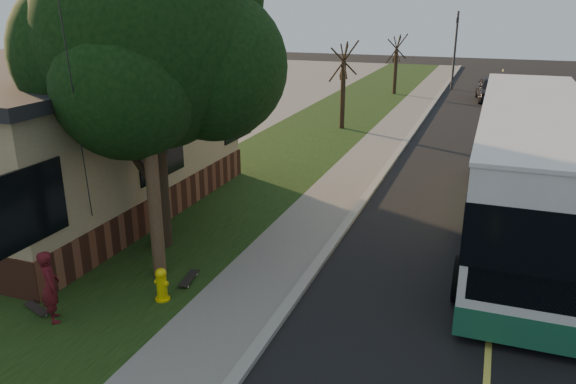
{
  "coord_description": "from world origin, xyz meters",
  "views": [
    {
      "loc": [
        3.6,
        -9.03,
        6.12
      ],
      "look_at": [
        -1.11,
        3.7,
        1.5
      ],
      "focal_mm": 35.0,
      "sensor_mm": 36.0,
      "label": 1
    }
  ],
  "objects_px": {
    "bare_tree_near": "(343,86)",
    "distant_car": "(492,89)",
    "bare_tree_far": "(396,65)",
    "skateboard_spare": "(37,309)",
    "skateboarder": "(50,286)",
    "fire_hydrant": "(162,284)",
    "skateboard_main": "(189,278)",
    "leafy_tree": "(151,44)",
    "utility_pole": "(144,77)",
    "transit_bus": "(530,165)",
    "dumpster": "(170,153)",
    "traffic_signal": "(455,45)"
  },
  "relations": [
    {
      "from": "traffic_signal",
      "to": "distant_car",
      "type": "xyz_separation_m",
      "value": [
        2.82,
        -4.29,
        -2.4
      ]
    },
    {
      "from": "utility_pole",
      "to": "bare_tree_far",
      "type": "bearing_deg",
      "value": 89.4
    },
    {
      "from": "bare_tree_near",
      "to": "skateboarder",
      "type": "relative_size",
      "value": 2.86
    },
    {
      "from": "utility_pole",
      "to": "bare_tree_near",
      "type": "distance_m",
      "value": 17.19
    },
    {
      "from": "bare_tree_far",
      "to": "skateboard_spare",
      "type": "distance_m",
      "value": 31.42
    },
    {
      "from": "leafy_tree",
      "to": "bare_tree_near",
      "type": "relative_size",
      "value": 1.81
    },
    {
      "from": "bare_tree_far",
      "to": "traffic_signal",
      "type": "bearing_deg",
      "value": 48.81
    },
    {
      "from": "utility_pole",
      "to": "skateboarder",
      "type": "xyz_separation_m",
      "value": [
        -0.88,
        -2.44,
        -3.81
      ]
    },
    {
      "from": "traffic_signal",
      "to": "distant_car",
      "type": "height_order",
      "value": "traffic_signal"
    },
    {
      "from": "leafy_tree",
      "to": "bare_tree_near",
      "type": "bearing_deg",
      "value": 87.5
    },
    {
      "from": "bare_tree_near",
      "to": "skateboard_main",
      "type": "xyz_separation_m",
      "value": [
        1.0,
        -17.05,
        -2.02
      ]
    },
    {
      "from": "transit_bus",
      "to": "distant_car",
      "type": "bearing_deg",
      "value": 93.48
    },
    {
      "from": "fire_hydrant",
      "to": "dumpster",
      "type": "xyz_separation_m",
      "value": [
        -5.22,
        8.9,
        0.2
      ]
    },
    {
      "from": "fire_hydrant",
      "to": "utility_pole",
      "type": "height_order",
      "value": "utility_pole"
    },
    {
      "from": "distant_car",
      "to": "skateboard_spare",
      "type": "bearing_deg",
      "value": -111.04
    },
    {
      "from": "bare_tree_near",
      "to": "transit_bus",
      "type": "distance_m",
      "value": 13.64
    },
    {
      "from": "bare_tree_near",
      "to": "skateboarder",
      "type": "distance_m",
      "value": 19.5
    },
    {
      "from": "fire_hydrant",
      "to": "traffic_signal",
      "type": "relative_size",
      "value": 0.13
    },
    {
      "from": "fire_hydrant",
      "to": "bare_tree_far",
      "type": "height_order",
      "value": "bare_tree_far"
    },
    {
      "from": "leafy_tree",
      "to": "bare_tree_far",
      "type": "bearing_deg",
      "value": 87.55
    },
    {
      "from": "leafy_tree",
      "to": "bare_tree_far",
      "type": "relative_size",
      "value": 1.94
    },
    {
      "from": "transit_bus",
      "to": "skateboard_main",
      "type": "bearing_deg",
      "value": -139.49
    },
    {
      "from": "traffic_signal",
      "to": "skateboard_main",
      "type": "bearing_deg",
      "value": -95.19
    },
    {
      "from": "skateboarder",
      "to": "skateboard_spare",
      "type": "bearing_deg",
      "value": 27.7
    },
    {
      "from": "utility_pole",
      "to": "bare_tree_near",
      "type": "height_order",
      "value": "utility_pole"
    },
    {
      "from": "traffic_signal",
      "to": "skateboarder",
      "type": "height_order",
      "value": "traffic_signal"
    },
    {
      "from": "skateboarder",
      "to": "skateboard_spare",
      "type": "xyz_separation_m",
      "value": [
        -0.59,
        0.14,
        -0.7
      ]
    },
    {
      "from": "transit_bus",
      "to": "dumpster",
      "type": "height_order",
      "value": "transit_bus"
    },
    {
      "from": "distant_car",
      "to": "skateboarder",
      "type": "bearing_deg",
      "value": -109.95
    },
    {
      "from": "leafy_tree",
      "to": "skateboard_spare",
      "type": "height_order",
      "value": "leafy_tree"
    },
    {
      "from": "skateboard_spare",
      "to": "distant_car",
      "type": "relative_size",
      "value": 0.18
    },
    {
      "from": "fire_hydrant",
      "to": "skateboard_main",
      "type": "relative_size",
      "value": 0.84
    },
    {
      "from": "leafy_tree",
      "to": "distant_car",
      "type": "relative_size",
      "value": 1.75
    },
    {
      "from": "skateboarder",
      "to": "dumpster",
      "type": "relative_size",
      "value": 0.97
    },
    {
      "from": "skateboard_spare",
      "to": "distant_car",
      "type": "distance_m",
      "value": 32.06
    },
    {
      "from": "utility_pole",
      "to": "dumpster",
      "type": "height_order",
      "value": "utility_pole"
    },
    {
      "from": "bare_tree_near",
      "to": "distant_car",
      "type": "xyz_separation_m",
      "value": [
        6.82,
        11.71,
        -1.39
      ]
    },
    {
      "from": "skateboarder",
      "to": "traffic_signal",
      "type": "bearing_deg",
      "value": -56.93
    },
    {
      "from": "dumpster",
      "to": "fire_hydrant",
      "type": "bearing_deg",
      "value": -59.58
    },
    {
      "from": "utility_pole",
      "to": "skateboarder",
      "type": "height_order",
      "value": "utility_pole"
    },
    {
      "from": "fire_hydrant",
      "to": "skateboard_spare",
      "type": "height_order",
      "value": "fire_hydrant"
    },
    {
      "from": "transit_bus",
      "to": "dumpster",
      "type": "bearing_deg",
      "value": 171.83
    },
    {
      "from": "utility_pole",
      "to": "skateboard_spare",
      "type": "height_order",
      "value": "utility_pole"
    },
    {
      "from": "skateboarder",
      "to": "leafy_tree",
      "type": "bearing_deg",
      "value": -49.59
    },
    {
      "from": "utility_pole",
      "to": "skateboard_main",
      "type": "bearing_deg",
      "value": -3.25
    },
    {
      "from": "bare_tree_far",
      "to": "dumpster",
      "type": "height_order",
      "value": "bare_tree_far"
    },
    {
      "from": "bare_tree_far",
      "to": "skateboard_spare",
      "type": "height_order",
      "value": "bare_tree_far"
    },
    {
      "from": "transit_bus",
      "to": "skateboard_spare",
      "type": "xyz_separation_m",
      "value": [
        -9.48,
        -8.41,
        -1.77
      ]
    },
    {
      "from": "leafy_tree",
      "to": "traffic_signal",
      "type": "distance_m",
      "value": 31.76
    },
    {
      "from": "bare_tree_far",
      "to": "skateboarder",
      "type": "xyz_separation_m",
      "value": [
        -1.18,
        -31.45,
        -1.18
      ]
    }
  ]
}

